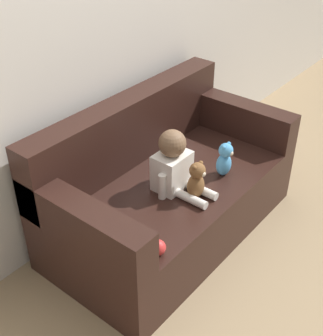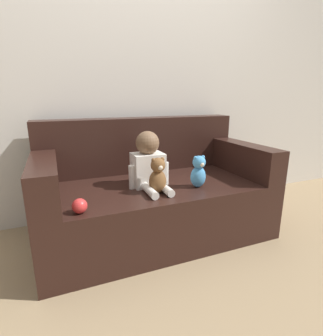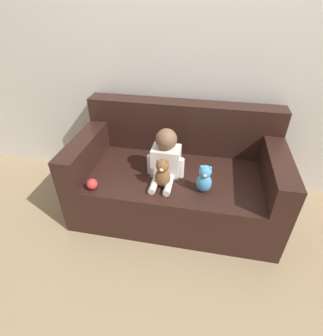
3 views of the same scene
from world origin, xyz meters
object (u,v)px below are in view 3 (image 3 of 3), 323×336
person_baby (166,157)px  couch (177,177)px  teddy_bear_brown (163,174)px  plush_toy_side (204,179)px  toy_ball (92,184)px

person_baby → couch: bearing=59.0°
person_baby → teddy_bear_brown: size_ratio=1.61×
teddy_bear_brown → plush_toy_side: size_ratio=1.06×
plush_toy_side → toy_ball: plush_toy_side is taller
teddy_bear_brown → plush_toy_side: teddy_bear_brown is taller
couch → person_baby: 0.31m
toy_ball → teddy_bear_brown: bearing=13.9°
couch → toy_ball: couch is taller
plush_toy_side → couch: bearing=129.0°
plush_toy_side → toy_ball: (-0.81, -0.13, -0.07)m
teddy_bear_brown → toy_ball: size_ratio=2.90×
plush_toy_side → toy_ball: bearing=-171.1°
couch → teddy_bear_brown: (-0.07, -0.29, 0.22)m
couch → person_baby: bearing=-121.0°
teddy_bear_brown → toy_ball: bearing=-166.1°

